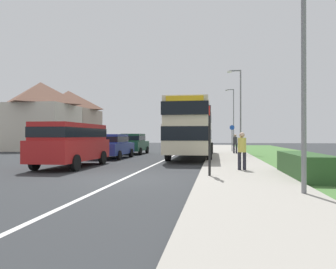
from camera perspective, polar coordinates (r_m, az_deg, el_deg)
name	(u,v)px	position (r m, az deg, el deg)	size (l,w,h in m)	color
ground_plane	(125,179)	(11.43, -7.87, -7.89)	(120.00, 120.00, 0.00)	#2D3033
lane_marking_centre	(162,161)	(19.19, -1.03, -4.80)	(0.14, 60.00, 0.01)	silver
pavement_near_side	(235,164)	(16.95, 11.99, -5.20)	(3.20, 68.00, 0.12)	#9E998E
grass_verge_seaward	(322,165)	(17.73, 26.06, -5.03)	(6.00, 68.00, 0.08)	#477538
roadside_hedge	(305,166)	(12.11, 23.46, -5.30)	(1.10, 4.14, 0.90)	#2D5128
double_decker_bus	(192,127)	(22.06, 4.41, 1.35)	(2.80, 11.06, 3.70)	beige
parked_van_red	(72,141)	(16.02, -16.98, -1.16)	(2.11, 5.28, 2.12)	#B21E1E
parked_car_blue	(112,145)	(21.66, -10.03, -1.90)	(1.98, 4.56, 1.64)	navy
parked_car_dark_green	(134,143)	(26.80, -6.21, -1.53)	(1.89, 4.15, 1.71)	#19472D
pedestrian_at_stop	(242,149)	(13.33, 13.22, -2.59)	(0.34, 0.34, 1.67)	#23232D
pedestrian_walking_away	(235,143)	(26.17, 12.05, -1.46)	(0.34, 0.34, 1.67)	#23232D
bus_stop_sign	(210,135)	(11.19, 7.52, -0.15)	(0.09, 0.52, 2.60)	black
cycle_route_sign	(232,137)	(29.50, 11.50, -0.45)	(0.44, 0.08, 2.52)	slate
street_lamp_near	(299,7)	(8.93, 22.67, 20.50)	(1.14, 0.20, 8.24)	slate
street_lamp_mid	(239,106)	(26.59, 12.76, 5.11)	(1.14, 0.20, 6.94)	slate
street_lamp_far	(233,114)	(43.47, 11.64, 3.62)	(1.14, 0.20, 7.84)	slate
house_terrace_far_side	(56,118)	(38.58, -19.65, 2.82)	(6.60, 12.56, 7.20)	beige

